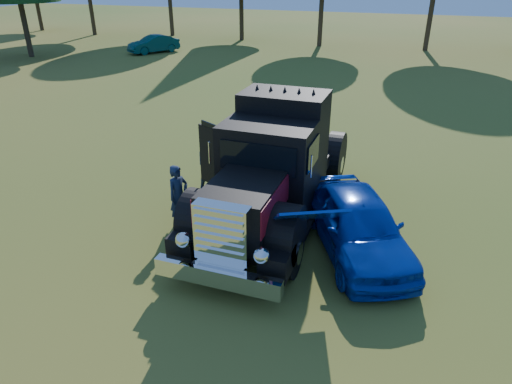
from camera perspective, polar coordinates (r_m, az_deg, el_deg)
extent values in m
plane|color=#375E1B|center=(10.36, -5.80, -7.11)|extent=(120.00, 120.00, 0.00)
cylinder|color=#2D2116|center=(52.18, -25.63, 20.14)|extent=(0.36, 0.36, 4.32)
cylinder|color=#2D2116|center=(46.87, -19.84, 20.31)|extent=(0.36, 0.36, 3.78)
cylinder|color=#2D2116|center=(44.64, -10.60, 21.21)|extent=(0.36, 0.36, 3.96)
cylinder|color=#2D2116|center=(41.17, -1.84, 21.70)|extent=(0.36, 0.36, 4.68)
cylinder|color=#2D2116|center=(38.27, 8.06, 20.17)|extent=(0.36, 0.36, 3.42)
cylinder|color=#2D2116|center=(37.92, 20.87, 19.32)|extent=(0.36, 0.36, 4.14)
cylinder|color=#2D2116|center=(36.64, -26.99, 18.49)|extent=(0.36, 0.36, 4.68)
cylinder|color=black|center=(9.90, -7.50, -5.14)|extent=(0.32, 1.10, 1.10)
cylinder|color=black|center=(9.26, 4.32, -7.44)|extent=(0.32, 1.10, 1.10)
cylinder|color=black|center=(13.88, 1.30, 4.64)|extent=(0.32, 1.10, 1.10)
cylinder|color=black|center=(13.43, 9.86, 3.46)|extent=(0.32, 1.10, 1.10)
cylinder|color=black|center=(13.79, 2.61, 4.47)|extent=(0.32, 1.10, 1.10)
cylinder|color=black|center=(13.48, 8.48, 3.66)|extent=(0.32, 1.10, 1.10)
cube|color=black|center=(11.64, 2.81, 0.53)|extent=(1.60, 6.40, 0.28)
cube|color=white|center=(8.58, -4.86, -10.52)|extent=(2.50, 0.22, 0.36)
cube|color=white|center=(8.41, -4.21, -5.55)|extent=(1.05, 0.30, 1.30)
cube|color=black|center=(9.23, -1.64, -2.05)|extent=(1.35, 1.80, 1.10)
cube|color=maroon|center=(9.38, -5.60, -0.29)|extent=(0.02, 1.80, 0.60)
cube|color=maroon|center=(8.93, 2.48, -1.62)|extent=(0.02, 1.80, 0.60)
cylinder|color=black|center=(9.66, -7.11, -3.23)|extent=(0.55, 1.24, 1.24)
cylinder|color=black|center=(9.06, 3.80, -5.23)|extent=(0.55, 1.24, 1.24)
sphere|color=white|center=(8.77, -9.06, -5.94)|extent=(0.32, 0.32, 0.32)
sphere|color=white|center=(8.23, 0.68, -7.95)|extent=(0.32, 0.32, 0.32)
cube|color=black|center=(10.43, 1.39, 2.99)|extent=(2.05, 1.30, 2.10)
cube|color=black|center=(9.65, 0.18, 4.22)|extent=(1.70, 0.05, 0.65)
cube|color=black|center=(11.51, 3.44, 6.32)|extent=(2.05, 1.30, 2.50)
cube|color=black|center=(13.29, 5.37, 5.36)|extent=(2.00, 2.00, 0.35)
cube|color=black|center=(11.31, -5.31, 4.25)|extent=(0.99, 0.58, 1.50)
cube|color=maroon|center=(11.42, -5.30, 3.65)|extent=(0.75, 0.43, 0.75)
imported|color=#063397|center=(10.15, 12.63, -3.91)|extent=(3.24, 4.30, 1.36)
cube|color=#063397|center=(8.51, 6.67, -2.93)|extent=(1.58, 1.42, 0.67)
imported|color=#1A213D|center=(11.03, -9.65, -0.49)|extent=(0.54, 0.66, 1.55)
imported|color=#1E2E48|center=(12.47, -5.60, 3.49)|extent=(1.06, 1.00, 1.73)
imported|color=#0A3D38|center=(35.68, -12.68, 17.59)|extent=(3.04, 3.81, 1.22)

